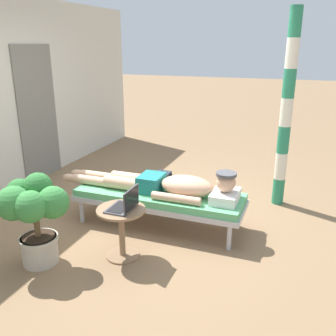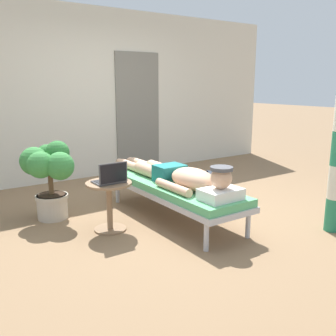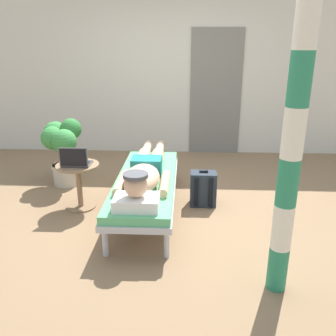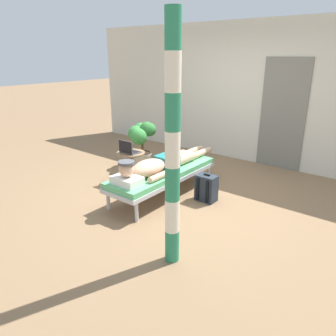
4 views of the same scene
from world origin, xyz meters
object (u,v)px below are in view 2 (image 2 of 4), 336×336
(backpack, at_px, (204,188))
(side_table, at_px, (109,198))
(person_reclining, at_px, (180,176))
(laptop, at_px, (111,178))
(lounge_chair, at_px, (174,189))
(potted_plant, at_px, (48,171))

(backpack, bearing_deg, side_table, -174.03)
(person_reclining, relative_size, laptop, 7.00)
(lounge_chair, distance_m, backpack, 0.70)
(lounge_chair, height_order, side_table, side_table)
(side_table, bearing_deg, person_reclining, -13.82)
(lounge_chair, distance_m, side_table, 0.78)
(lounge_chair, bearing_deg, laptop, 177.36)
(lounge_chair, xyz_separation_m, backpack, (0.64, 0.24, -0.15))
(lounge_chair, xyz_separation_m, potted_plant, (-1.18, 0.79, 0.21))
(laptop, bearing_deg, lounge_chair, -2.64)
(person_reclining, distance_m, potted_plant, 1.48)
(lounge_chair, xyz_separation_m, laptop, (-0.78, 0.04, 0.24))
(person_reclining, bearing_deg, side_table, 166.18)
(lounge_chair, distance_m, laptop, 0.81)
(laptop, distance_m, backpack, 1.48)
(side_table, xyz_separation_m, laptop, (0.00, -0.05, 0.23))
(laptop, bearing_deg, person_reclining, -10.20)
(lounge_chair, bearing_deg, backpack, 20.16)
(side_table, bearing_deg, potted_plant, 119.61)
(person_reclining, height_order, backpack, person_reclining)
(side_table, height_order, laptop, laptop)
(lounge_chair, bearing_deg, potted_plant, 146.00)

